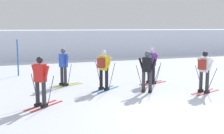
{
  "coord_description": "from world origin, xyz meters",
  "views": [
    {
      "loc": [
        -4.8,
        -7.29,
        2.69
      ],
      "look_at": [
        -0.25,
        4.9,
        0.9
      ],
      "focal_mm": 47.02,
      "sensor_mm": 36.0,
      "label": 1
    }
  ],
  "objects_px": {
    "skier_purple": "(151,64)",
    "skier_red": "(40,80)",
    "skier_white": "(204,70)",
    "trail_marker_pole": "(18,58)",
    "skier_yellow": "(104,68)",
    "skier_black": "(147,71)",
    "skier_blue": "(64,66)"
  },
  "relations": [
    {
      "from": "skier_white",
      "to": "trail_marker_pole",
      "type": "xyz_separation_m",
      "value": [
        -6.88,
        7.1,
        0.05
      ]
    },
    {
      "from": "skier_yellow",
      "to": "skier_red",
      "type": "height_order",
      "value": "same"
    },
    {
      "from": "skier_yellow",
      "to": "trail_marker_pole",
      "type": "relative_size",
      "value": 0.86
    },
    {
      "from": "skier_yellow",
      "to": "trail_marker_pole",
      "type": "xyz_separation_m",
      "value": [
        -3.21,
        5.19,
        0.05
      ]
    },
    {
      "from": "skier_white",
      "to": "skier_red",
      "type": "xyz_separation_m",
      "value": [
        -6.5,
        0.15,
        -0.04
      ]
    },
    {
      "from": "skier_yellow",
      "to": "skier_white",
      "type": "distance_m",
      "value": 4.14
    },
    {
      "from": "skier_yellow",
      "to": "skier_purple",
      "type": "relative_size",
      "value": 1.0
    },
    {
      "from": "skier_white",
      "to": "skier_black",
      "type": "xyz_separation_m",
      "value": [
        -2.14,
        0.86,
        -0.04
      ]
    },
    {
      "from": "skier_purple",
      "to": "skier_red",
      "type": "distance_m",
      "value": 5.9
    },
    {
      "from": "skier_blue",
      "to": "skier_white",
      "type": "xyz_separation_m",
      "value": [
        5.06,
        -3.47,
        0.04
      ]
    },
    {
      "from": "skier_purple",
      "to": "skier_black",
      "type": "bearing_deg",
      "value": -122.57
    },
    {
      "from": "skier_white",
      "to": "trail_marker_pole",
      "type": "height_order",
      "value": "trail_marker_pole"
    },
    {
      "from": "skier_blue",
      "to": "skier_red",
      "type": "xyz_separation_m",
      "value": [
        -1.43,
        -3.32,
        0.0
      ]
    },
    {
      "from": "skier_white",
      "to": "trail_marker_pole",
      "type": "bearing_deg",
      "value": 134.11
    },
    {
      "from": "skier_blue",
      "to": "skier_yellow",
      "type": "bearing_deg",
      "value": -48.13
    },
    {
      "from": "skier_purple",
      "to": "skier_red",
      "type": "height_order",
      "value": "same"
    },
    {
      "from": "skier_yellow",
      "to": "skier_black",
      "type": "relative_size",
      "value": 1.0
    },
    {
      "from": "skier_red",
      "to": "skier_white",
      "type": "bearing_deg",
      "value": -1.3
    },
    {
      "from": "skier_blue",
      "to": "skier_black",
      "type": "distance_m",
      "value": 3.91
    },
    {
      "from": "skier_white",
      "to": "skier_red",
      "type": "relative_size",
      "value": 1.0
    },
    {
      "from": "skier_yellow",
      "to": "skier_purple",
      "type": "xyz_separation_m",
      "value": [
        2.58,
        0.6,
        -0.0
      ]
    },
    {
      "from": "skier_yellow",
      "to": "trail_marker_pole",
      "type": "distance_m",
      "value": 6.1
    },
    {
      "from": "skier_black",
      "to": "trail_marker_pole",
      "type": "relative_size",
      "value": 0.86
    },
    {
      "from": "skier_blue",
      "to": "skier_white",
      "type": "relative_size",
      "value": 1.0
    },
    {
      "from": "skier_blue",
      "to": "trail_marker_pole",
      "type": "height_order",
      "value": "trail_marker_pole"
    },
    {
      "from": "skier_yellow",
      "to": "skier_white",
      "type": "height_order",
      "value": "same"
    },
    {
      "from": "skier_yellow",
      "to": "trail_marker_pole",
      "type": "height_order",
      "value": "trail_marker_pole"
    },
    {
      "from": "skier_purple",
      "to": "skier_red",
      "type": "xyz_separation_m",
      "value": [
        -5.41,
        -2.37,
        -0.04
      ]
    },
    {
      "from": "skier_red",
      "to": "skier_yellow",
      "type": "bearing_deg",
      "value": 31.94
    },
    {
      "from": "skier_black",
      "to": "trail_marker_pole",
      "type": "height_order",
      "value": "trail_marker_pole"
    },
    {
      "from": "skier_red",
      "to": "skier_black",
      "type": "bearing_deg",
      "value": 9.36
    },
    {
      "from": "skier_yellow",
      "to": "skier_white",
      "type": "xyz_separation_m",
      "value": [
        3.67,
        -1.91,
        -0.0
      ]
    }
  ]
}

